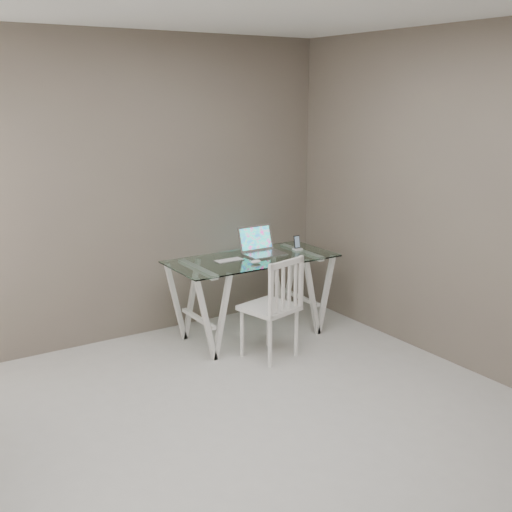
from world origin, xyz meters
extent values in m
plane|color=#B5B2AD|center=(0.00, 0.00, 0.00)|extent=(4.50, 4.50, 0.00)
cube|color=#655A4F|center=(0.00, 2.25, 1.35)|extent=(4.00, 0.02, 2.70)
cube|color=#655A4F|center=(2.00, 0.00, 1.35)|extent=(0.02, 4.50, 2.70)
cube|color=silver|center=(0.92, 1.62, 0.74)|extent=(1.50, 0.70, 0.01)
cube|color=silver|center=(0.37, 1.62, 0.36)|extent=(0.24, 0.62, 0.72)
cube|color=silver|center=(1.47, 1.62, 0.36)|extent=(0.24, 0.62, 0.72)
cube|color=silver|center=(0.80, 1.16, 0.43)|extent=(0.48, 0.48, 0.04)
cylinder|color=silver|center=(0.67, 0.97, 0.21)|extent=(0.03, 0.03, 0.41)
cylinder|color=silver|center=(0.99, 1.04, 0.21)|extent=(0.03, 0.03, 0.41)
cylinder|color=silver|center=(0.60, 1.28, 0.21)|extent=(0.03, 0.03, 0.41)
cylinder|color=silver|center=(0.92, 1.36, 0.21)|extent=(0.03, 0.03, 0.41)
cube|color=silver|center=(0.84, 0.98, 0.66)|extent=(0.40, 0.12, 0.45)
cube|color=#B7B7BB|center=(1.07, 1.65, 0.75)|extent=(0.35, 0.24, 0.02)
cube|color=#19D899|center=(1.07, 1.80, 0.87)|extent=(0.35, 0.08, 0.23)
cube|color=silver|center=(0.70, 1.65, 0.75)|extent=(0.26, 0.11, 0.01)
ellipsoid|color=white|center=(0.84, 1.44, 0.76)|extent=(0.10, 0.06, 0.03)
cube|color=white|center=(1.44, 1.64, 0.75)|extent=(0.07, 0.07, 0.02)
cube|color=black|center=(1.44, 1.65, 0.82)|extent=(0.06, 0.03, 0.12)
camera|label=1|loc=(-2.06, -3.06, 2.18)|focal=45.00mm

